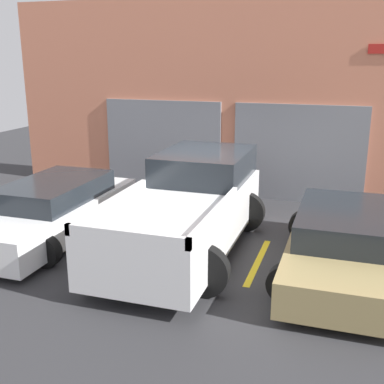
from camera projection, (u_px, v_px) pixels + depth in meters
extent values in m
plane|color=#2D2D30|center=(203.00, 231.00, 10.64)|extent=(28.00, 28.00, 0.00)
cube|color=#D17A5B|center=(239.00, 99.00, 12.94)|extent=(13.13, 0.60, 5.23)
cube|color=slate|center=(163.00, 146.00, 13.62)|extent=(3.38, 0.08, 2.56)
cube|color=slate|center=(298.00, 154.00, 12.49)|extent=(3.38, 0.08, 2.56)
cube|color=white|center=(184.00, 218.00, 9.30)|extent=(1.96, 5.13, 0.93)
cube|color=#1E2328|center=(205.00, 165.00, 10.38)|extent=(1.80, 2.31, 0.60)
cube|color=white|center=(111.00, 203.00, 8.37)|extent=(0.08, 2.82, 0.18)
cube|color=white|center=(215.00, 214.00, 7.81)|extent=(0.08, 2.82, 0.18)
cube|color=white|center=(126.00, 237.00, 6.84)|extent=(1.96, 0.08, 0.18)
cylinder|color=black|center=(171.00, 204.00, 11.09)|extent=(0.87, 0.22, 0.87)
cylinder|color=black|center=(245.00, 212.00, 10.57)|extent=(0.87, 0.22, 0.87)
cylinder|color=black|center=(105.00, 257.00, 8.18)|extent=(0.87, 0.22, 0.87)
cylinder|color=black|center=(203.00, 271.00, 7.66)|extent=(0.87, 0.22, 0.87)
cube|color=white|center=(54.00, 215.00, 10.25)|extent=(1.73, 4.60, 0.64)
cube|color=#1E2328|center=(55.00, 190.00, 10.21)|extent=(1.53, 2.53, 0.43)
cylinder|color=black|center=(61.00, 201.00, 11.82)|extent=(0.60, 0.22, 0.60)
cylinder|color=black|center=(116.00, 207.00, 11.37)|extent=(0.60, 0.22, 0.60)
cylinder|color=black|center=(45.00, 251.00, 8.76)|extent=(0.60, 0.22, 0.60)
cube|color=#9E8956|center=(341.00, 250.00, 8.49)|extent=(1.77, 4.50, 0.56)
cube|color=#1E2328|center=(344.00, 221.00, 8.46)|extent=(1.55, 2.47, 0.45)
cylinder|color=black|center=(304.00, 226.00, 10.03)|extent=(0.63, 0.22, 0.63)
cylinder|color=black|center=(383.00, 234.00, 9.56)|extent=(0.63, 0.22, 0.63)
cylinder|color=black|center=(287.00, 284.00, 7.48)|extent=(0.63, 0.22, 0.63)
cube|color=gold|center=(117.00, 243.00, 9.93)|extent=(0.12, 2.20, 0.01)
cube|color=gold|center=(258.00, 261.00, 9.05)|extent=(0.12, 2.20, 0.01)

